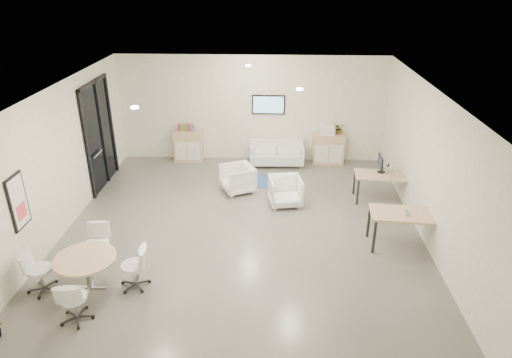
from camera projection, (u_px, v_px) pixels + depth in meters
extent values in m
cube|color=#5A5852|center=(242.00, 248.00, 10.45)|extent=(8.00, 9.00, 0.80)
cube|color=white|center=(239.00, 73.00, 8.78)|extent=(8.00, 9.00, 0.80)
cube|color=beige|center=(252.00, 105.00, 14.06)|extent=(8.00, 0.80, 3.20)
cube|color=beige|center=(209.00, 339.00, 5.17)|extent=(8.00, 0.80, 3.20)
cube|color=beige|center=(37.00, 165.00, 9.79)|extent=(0.80, 9.00, 3.20)
cube|color=beige|center=(452.00, 172.00, 9.44)|extent=(0.80, 9.00, 3.20)
cube|color=black|center=(99.00, 135.00, 12.12)|extent=(0.02, 1.90, 2.85)
cube|color=black|center=(92.00, 83.00, 11.54)|extent=(0.06, 1.90, 0.08)
cube|color=black|center=(87.00, 147.00, 11.29)|extent=(0.06, 0.08, 2.85)
cube|color=black|center=(111.00, 124.00, 12.94)|extent=(0.06, 0.08, 2.85)
cube|color=black|center=(102.00, 133.00, 12.25)|extent=(0.06, 0.07, 2.85)
cube|color=#B2B2B7|center=(98.00, 154.00, 11.86)|extent=(0.04, 0.60, 0.05)
cube|color=black|center=(18.00, 202.00, 8.34)|extent=(0.04, 0.54, 1.04)
cube|color=white|center=(19.00, 202.00, 8.34)|extent=(0.01, 0.46, 0.96)
cube|color=#E44B54|center=(22.00, 211.00, 8.42)|extent=(0.01, 0.32, 0.30)
cube|color=black|center=(268.00, 105.00, 13.59)|extent=(0.98, 0.05, 0.58)
cube|color=#93CAFF|center=(268.00, 105.00, 13.56)|extent=(0.90, 0.01, 0.50)
cylinder|color=#FFEAC6|center=(135.00, 107.00, 8.12)|extent=(0.14, 0.14, 0.03)
cylinder|color=#FFEAC6|center=(300.00, 89.00, 9.36)|extent=(0.14, 0.14, 0.03)
cylinder|color=#FFEAC6|center=(249.00, 65.00, 11.68)|extent=(0.14, 0.14, 0.03)
cube|color=tan|center=(189.00, 146.00, 14.02)|extent=(0.85, 0.43, 0.96)
cube|color=silver|center=(181.00, 151.00, 13.87)|extent=(0.36, 0.02, 0.58)
cube|color=silver|center=(194.00, 151.00, 13.86)|extent=(0.36, 0.02, 0.58)
cube|color=tan|center=(328.00, 148.00, 13.86)|extent=(0.93, 0.44, 0.93)
cube|color=silver|center=(322.00, 154.00, 13.70)|extent=(0.39, 0.02, 0.56)
cube|color=silver|center=(336.00, 154.00, 13.68)|extent=(0.39, 0.02, 0.56)
cube|color=red|center=(179.00, 127.00, 13.79)|extent=(0.04, 0.14, 0.22)
cube|color=#337FCC|center=(181.00, 127.00, 13.79)|extent=(0.04, 0.14, 0.22)
cube|color=gold|center=(183.00, 127.00, 13.78)|extent=(0.04, 0.14, 0.22)
cube|color=#4CB24C|center=(185.00, 127.00, 13.78)|extent=(0.04, 0.14, 0.22)
cube|color=#CC6619|center=(187.00, 127.00, 13.78)|extent=(0.04, 0.14, 0.22)
cube|color=purple|center=(189.00, 128.00, 13.78)|extent=(0.04, 0.14, 0.22)
cube|color=#E54C7F|center=(191.00, 128.00, 13.77)|extent=(0.04, 0.14, 0.22)
cube|color=teal|center=(193.00, 128.00, 13.77)|extent=(0.04, 0.14, 0.22)
cube|color=white|center=(327.00, 130.00, 13.61)|extent=(0.47, 0.40, 0.27)
cube|color=white|center=(327.00, 124.00, 13.54)|extent=(0.36, 0.30, 0.06)
cube|color=silver|center=(277.00, 157.00, 13.82)|extent=(1.63, 0.86, 0.30)
cube|color=silver|center=(277.00, 144.00, 13.98)|extent=(1.61, 0.24, 0.30)
cube|color=silver|center=(252.00, 152.00, 13.79)|extent=(0.17, 0.81, 0.60)
cube|color=silver|center=(301.00, 152.00, 13.73)|extent=(0.17, 0.81, 0.60)
cube|color=navy|center=(252.00, 181.00, 12.84)|extent=(1.39, 0.94, 0.01)
imported|color=silver|center=(238.00, 177.00, 12.08)|extent=(1.00, 1.02, 0.80)
imported|color=silver|center=(285.00, 190.00, 11.39)|extent=(0.89, 0.85, 0.80)
cube|color=tan|center=(382.00, 175.00, 11.52)|extent=(1.40, 0.78, 0.04)
cube|color=black|center=(358.00, 192.00, 11.43)|extent=(0.05, 0.05, 0.67)
cube|color=black|center=(408.00, 193.00, 11.38)|extent=(0.05, 0.05, 0.67)
cube|color=black|center=(354.00, 183.00, 11.95)|extent=(0.05, 0.05, 0.67)
cube|color=black|center=(403.00, 183.00, 11.90)|extent=(0.05, 0.05, 0.67)
cube|color=tan|center=(407.00, 214.00, 9.54)|extent=(1.55, 0.87, 0.04)
cube|color=black|center=(374.00, 237.00, 9.44)|extent=(0.05, 0.05, 0.74)
cube|color=black|center=(442.00, 239.00, 9.38)|extent=(0.05, 0.05, 0.74)
cube|color=black|center=(369.00, 222.00, 10.02)|extent=(0.05, 0.05, 0.74)
cube|color=black|center=(432.00, 223.00, 9.96)|extent=(0.05, 0.05, 0.74)
cylinder|color=black|center=(381.00, 172.00, 11.64)|extent=(0.20, 0.20, 0.02)
cube|color=black|center=(382.00, 167.00, 11.59)|extent=(0.04, 0.03, 0.24)
cube|color=black|center=(380.00, 162.00, 11.53)|extent=(0.03, 0.50, 0.32)
cylinder|color=tan|center=(85.00, 259.00, 8.24)|extent=(1.12, 1.12, 0.04)
cylinder|color=#B2B2B7|center=(88.00, 274.00, 8.38)|extent=(0.10, 0.10, 0.64)
cube|color=#B2B2B7|center=(90.00, 287.00, 8.51)|extent=(0.65, 0.06, 0.03)
cube|color=#B2B2B7|center=(90.00, 287.00, 8.51)|extent=(0.06, 0.65, 0.03)
imported|color=#3F7F3F|center=(339.00, 130.00, 13.62)|extent=(0.41, 0.43, 0.26)
imported|color=white|center=(407.00, 213.00, 9.44)|extent=(0.13, 0.12, 0.11)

